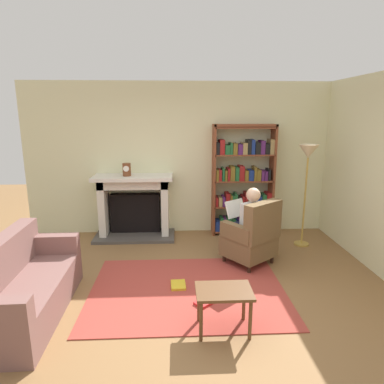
# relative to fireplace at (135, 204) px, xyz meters

# --- Properties ---
(ground) EXTENTS (14.00, 14.00, 0.00)m
(ground) POSITION_rel_fireplace_xyz_m (0.87, -2.30, -0.59)
(ground) COLOR brown
(back_wall) EXTENTS (5.60, 0.10, 2.70)m
(back_wall) POSITION_rel_fireplace_xyz_m (0.87, 0.25, 0.76)
(back_wall) COLOR beige
(back_wall) RESTS_ON ground
(side_wall_right) EXTENTS (0.10, 5.20, 2.70)m
(side_wall_right) POSITION_rel_fireplace_xyz_m (3.52, -1.05, 0.76)
(side_wall_right) COLOR beige
(side_wall_right) RESTS_ON ground
(area_rug) EXTENTS (2.40, 1.80, 0.01)m
(area_rug) POSITION_rel_fireplace_xyz_m (0.87, -2.00, -0.58)
(area_rug) COLOR #A23B31
(area_rug) RESTS_ON ground
(fireplace) EXTENTS (1.40, 0.64, 1.11)m
(fireplace) POSITION_rel_fireplace_xyz_m (0.00, 0.00, 0.00)
(fireplace) COLOR #4C4742
(fireplace) RESTS_ON ground
(mantel_clock) EXTENTS (0.14, 0.14, 0.22)m
(mantel_clock) POSITION_rel_fireplace_xyz_m (-0.10, -0.10, 0.63)
(mantel_clock) COLOR brown
(mantel_clock) RESTS_ON fireplace
(bookshelf) EXTENTS (1.09, 0.32, 1.97)m
(bookshelf) POSITION_rel_fireplace_xyz_m (1.95, 0.04, 0.37)
(bookshelf) COLOR brown
(bookshelf) RESTS_ON ground
(armchair_reading) EXTENTS (0.89, 0.88, 0.97)m
(armchair_reading) POSITION_rel_fireplace_xyz_m (1.83, -1.29, -0.16)
(armchair_reading) COLOR #331E14
(armchair_reading) RESTS_ON ground
(seated_reader) EXTENTS (0.56, 0.59, 1.14)m
(seated_reader) POSITION_rel_fireplace_xyz_m (1.76, -1.19, 0.03)
(seated_reader) COLOR silver
(seated_reader) RESTS_ON ground
(sofa_floral) EXTENTS (0.76, 1.72, 0.85)m
(sofa_floral) POSITION_rel_fireplace_xyz_m (-0.92, -2.44, -0.27)
(sofa_floral) COLOR #7A544F
(sofa_floral) RESTS_ON ground
(side_table) EXTENTS (0.56, 0.39, 0.45)m
(side_table) POSITION_rel_fireplace_xyz_m (1.20, -2.81, -0.21)
(side_table) COLOR brown
(side_table) RESTS_ON ground
(scattered_books) EXTENTS (0.51, 0.67, 0.03)m
(scattered_books) POSITION_rel_fireplace_xyz_m (0.87, -2.08, -0.56)
(scattered_books) COLOR red
(scattered_books) RESTS_ON area_rug
(floor_lamp) EXTENTS (0.32, 0.32, 1.68)m
(floor_lamp) POSITION_rel_fireplace_xyz_m (2.84, -0.59, 0.84)
(floor_lamp) COLOR #B7933F
(floor_lamp) RESTS_ON ground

